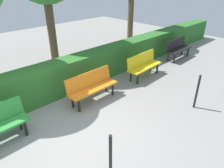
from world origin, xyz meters
The scene contains 7 objects.
ground_plane centered at (0.00, 0.00, 0.00)m, with size 22.56×22.56×0.00m, color gray.
bench_black centered at (-6.24, -0.90, 0.48)m, with size 1.57×0.49×0.86m.
bench_yellow centered at (-3.61, -0.77, 0.48)m, with size 1.52×0.49×0.86m.
bench_orange centered at (-1.25, -0.82, 0.48)m, with size 1.58×0.47×0.86m.
hedge_row centered at (-1.15, -1.87, 0.52)m, with size 18.56×0.69×1.03m, color #2D6B28.
railing_post_mid centered at (-3.06, 1.50, 0.50)m, with size 0.06×0.06×1.00m, color black.
railing_post_far centered at (0.23, 1.50, 0.50)m, with size 0.06×0.06×1.00m, color black.
Camera 1 is at (2.02, 3.36, 3.30)m, focal length 33.08 mm.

